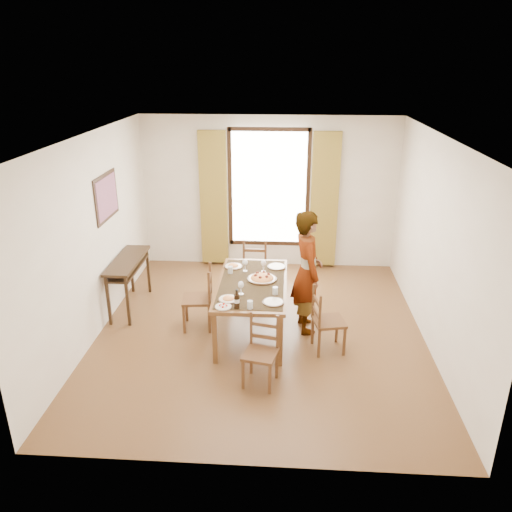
# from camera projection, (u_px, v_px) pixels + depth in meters

# --- Properties ---
(ground) EXTENTS (5.00, 5.00, 0.00)m
(ground) POSITION_uv_depth(u_px,v_px,m) (261.00, 331.00, 7.03)
(ground) COLOR #472D16
(ground) RESTS_ON ground
(room_shell) EXTENTS (4.60, 5.10, 2.74)m
(room_shell) POSITION_uv_depth(u_px,v_px,m) (261.00, 224.00, 6.58)
(room_shell) COLOR silver
(room_shell) RESTS_ON ground
(console_table) EXTENTS (0.38, 1.20, 0.80)m
(console_table) POSITION_uv_depth(u_px,v_px,m) (128.00, 266.00, 7.46)
(console_table) COLOR black
(console_table) RESTS_ON ground
(dining_table) EXTENTS (0.93, 1.73, 0.76)m
(dining_table) POSITION_uv_depth(u_px,v_px,m) (252.00, 287.00, 6.77)
(dining_table) COLOR brown
(dining_table) RESTS_ON ground
(chair_west) EXTENTS (0.45, 0.45, 0.92)m
(chair_west) POSITION_uv_depth(u_px,v_px,m) (200.00, 300.00, 6.99)
(chair_west) COLOR #542E1C
(chair_west) RESTS_ON ground
(chair_north) EXTENTS (0.42, 0.42, 0.92)m
(chair_north) POSITION_uv_depth(u_px,v_px,m) (256.00, 266.00, 8.14)
(chair_north) COLOR #542E1C
(chair_north) RESTS_ON ground
(chair_south) EXTENTS (0.44, 0.44, 0.84)m
(chair_south) POSITION_uv_depth(u_px,v_px,m) (261.00, 353.00, 5.80)
(chair_south) COLOR #542E1C
(chair_south) RESTS_ON ground
(chair_east) EXTENTS (0.46, 0.46, 0.88)m
(chair_east) POSITION_uv_depth(u_px,v_px,m) (326.00, 322.00, 6.44)
(chair_east) COLOR #542E1C
(chair_east) RESTS_ON ground
(man) EXTENTS (0.80, 0.68, 1.73)m
(man) POSITION_uv_depth(u_px,v_px,m) (307.00, 272.00, 6.80)
(man) COLOR gray
(man) RESTS_ON ground
(plate_sw) EXTENTS (0.27, 0.27, 0.05)m
(plate_sw) POSITION_uv_depth(u_px,v_px,m) (228.00, 298.00, 6.25)
(plate_sw) COLOR silver
(plate_sw) RESTS_ON dining_table
(plate_se) EXTENTS (0.27, 0.27, 0.05)m
(plate_se) POSITION_uv_depth(u_px,v_px,m) (273.00, 301.00, 6.18)
(plate_se) COLOR silver
(plate_se) RESTS_ON dining_table
(plate_nw) EXTENTS (0.27, 0.27, 0.05)m
(plate_nw) POSITION_uv_depth(u_px,v_px,m) (233.00, 265.00, 7.24)
(plate_nw) COLOR silver
(plate_nw) RESTS_ON dining_table
(plate_ne) EXTENTS (0.27, 0.27, 0.05)m
(plate_ne) POSITION_uv_depth(u_px,v_px,m) (277.00, 266.00, 7.23)
(plate_ne) COLOR silver
(plate_ne) RESTS_ON dining_table
(pasta_platter) EXTENTS (0.40, 0.40, 0.10)m
(pasta_platter) POSITION_uv_depth(u_px,v_px,m) (262.00, 276.00, 6.81)
(pasta_platter) COLOR #BE5218
(pasta_platter) RESTS_ON dining_table
(caprese_plate) EXTENTS (0.20, 0.20, 0.04)m
(caprese_plate) POSITION_uv_depth(u_px,v_px,m) (223.00, 306.00, 6.07)
(caprese_plate) COLOR silver
(caprese_plate) RESTS_ON dining_table
(wine_glass_a) EXTENTS (0.08, 0.08, 0.18)m
(wine_glass_a) POSITION_uv_depth(u_px,v_px,m) (241.00, 288.00, 6.38)
(wine_glass_a) COLOR white
(wine_glass_a) RESTS_ON dining_table
(wine_glass_b) EXTENTS (0.08, 0.08, 0.18)m
(wine_glass_b) POSITION_uv_depth(u_px,v_px,m) (263.00, 266.00, 7.06)
(wine_glass_b) COLOR white
(wine_glass_b) RESTS_ON dining_table
(wine_glass_c) EXTENTS (0.08, 0.08, 0.18)m
(wine_glass_c) POSITION_uv_depth(u_px,v_px,m) (245.00, 265.00, 7.07)
(wine_glass_c) COLOR white
(wine_glass_c) RESTS_ON dining_table
(tumbler_a) EXTENTS (0.07, 0.07, 0.10)m
(tumbler_a) POSITION_uv_depth(u_px,v_px,m) (275.00, 291.00, 6.40)
(tumbler_a) COLOR silver
(tumbler_a) RESTS_ON dining_table
(tumbler_b) EXTENTS (0.07, 0.07, 0.10)m
(tumbler_b) POSITION_uv_depth(u_px,v_px,m) (230.00, 270.00, 7.03)
(tumbler_b) COLOR silver
(tumbler_b) RESTS_ON dining_table
(tumbler_c) EXTENTS (0.07, 0.07, 0.10)m
(tumbler_c) POSITION_uv_depth(u_px,v_px,m) (250.00, 305.00, 6.03)
(tumbler_c) COLOR silver
(tumbler_c) RESTS_ON dining_table
(wine_bottle) EXTENTS (0.07, 0.07, 0.25)m
(wine_bottle) POSITION_uv_depth(u_px,v_px,m) (237.00, 299.00, 6.02)
(wine_bottle) COLOR black
(wine_bottle) RESTS_ON dining_table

